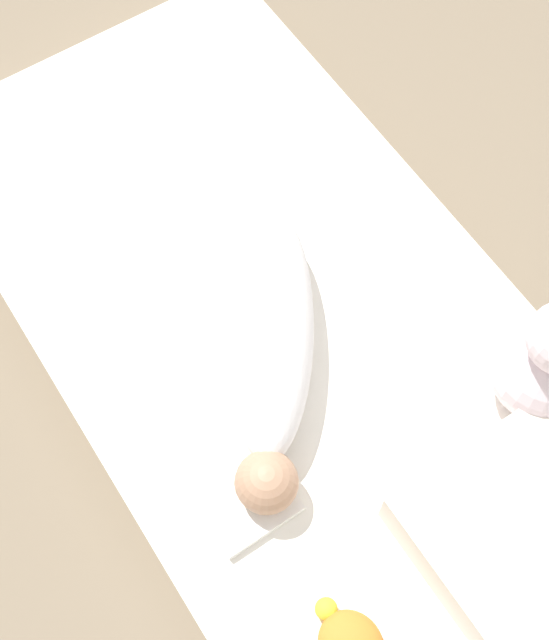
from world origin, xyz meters
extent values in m
plane|color=#7A6B56|center=(0.00, 0.00, 0.00)|extent=(12.00, 12.00, 0.00)
cube|color=white|center=(0.00, 0.00, 0.06)|extent=(1.58, 0.82, 0.13)
cube|color=white|center=(-0.22, 0.24, 0.14)|extent=(0.22, 0.15, 0.02)
ellipsoid|color=white|center=(-0.05, 0.05, 0.20)|extent=(0.48, 0.40, 0.15)
sphere|color=tan|center=(-0.27, 0.20, 0.19)|extent=(0.11, 0.11, 0.11)
cube|color=white|center=(-0.56, -0.09, 0.17)|extent=(0.32, 0.31, 0.10)
sphere|color=silver|center=(-0.37, -0.29, 0.22)|extent=(0.18, 0.18, 0.18)
sphere|color=yellow|center=(-0.48, 0.23, 0.15)|extent=(0.04, 0.04, 0.04)
camera|label=1|loc=(-0.60, 0.40, 1.61)|focal=50.00mm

